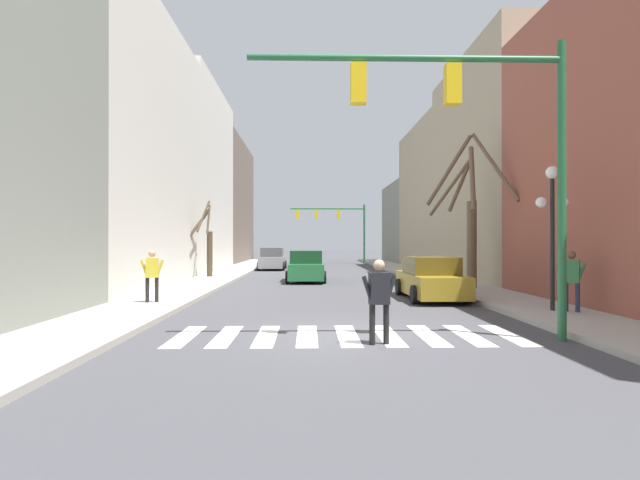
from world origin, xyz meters
The scene contains 17 objects.
ground_plane centered at (0.00, 0.00, 0.00)m, with size 240.00×240.00×0.00m, color #424247.
sidewalk_left centered at (-6.02, 0.00, 0.07)m, with size 2.56×90.00×0.15m.
sidewalk_right centered at (6.02, 0.00, 0.07)m, with size 2.56×90.00×0.15m.
building_row_left centered at (-10.30, 21.12, 6.13)m, with size 6.00×53.27×13.22m.
building_row_right centered at (10.30, 18.04, 5.29)m, with size 6.00×49.96×12.01m.
crosswalk_stripes centered at (0.00, -0.08, 0.00)m, with size 7.65×2.60×0.01m.
traffic_signal_near centered at (2.57, -0.77, 4.61)m, with size 6.73×0.28×6.35m.
traffic_signal_far centered at (1.75, 36.42, 4.24)m, with size 7.17×0.28×5.68m.
street_lamp_right_corner centered at (6.05, 2.79, 3.06)m, with size 0.95×0.36×4.09m.
car_parked_left_mid centered at (-3.61, 26.68, 0.77)m, with size 2.02×4.62×1.65m.
car_driving_away_lane centered at (-1.00, 15.34, 0.77)m, with size 2.04×4.76×1.64m.
car_parked_right_far centered at (3.61, 6.96, 0.73)m, with size 2.02×4.61×1.55m.
pedestrian_crossing_street centered at (0.57, -1.05, 1.02)m, with size 0.75×0.29×1.73m.
pedestrian_on_right_sidewalk centered at (-5.91, 4.99, 1.14)m, with size 0.72×0.31×1.68m.
pedestrian_on_left_sidewalk centered at (6.46, 2.52, 1.15)m, with size 0.64×0.49×1.70m.
street_tree_right_mid centered at (-6.54, 16.88, 2.00)m, with size 1.21×1.61×4.28m.
street_tree_right_far centered at (5.99, 9.96, 3.23)m, with size 2.85×3.82×6.61m.
Camera 1 is at (-0.87, -11.17, 2.09)m, focal length 28.00 mm.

